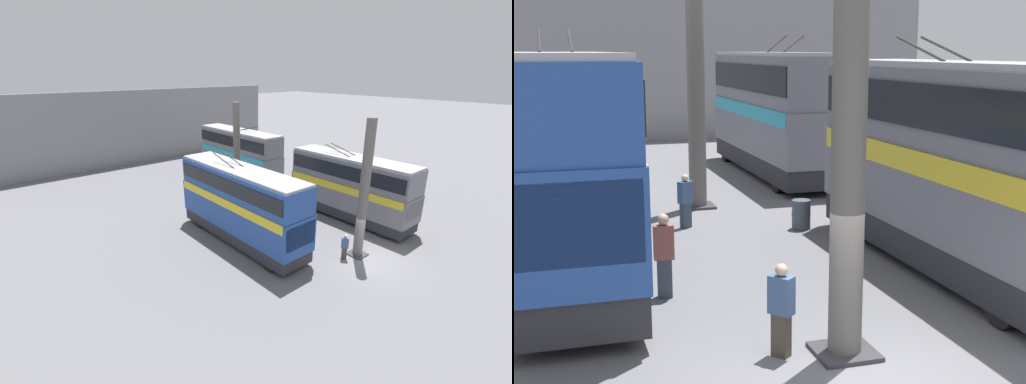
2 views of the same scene
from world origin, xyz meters
The scene contains 11 objects.
ground_plane centered at (0.00, 0.00, 0.00)m, with size 240.00×240.00×0.00m, color slate.
depot_back_wall centered at (31.66, 0.00, 4.33)m, with size 0.50×36.00×8.66m.
support_column_near centered at (0.89, 0.00, 4.11)m, with size 1.04×1.04×8.47m.
support_column_far centered at (13.17, 0.00, 4.11)m, with size 1.04×1.04×8.47m.
bus_left_near centered at (4.69, -4.37, 2.77)m, with size 10.00×2.54×5.50m.
bus_left_far centered at (18.56, -4.37, 2.87)m, with size 10.87×2.54×5.68m.
bus_right_near centered at (7.03, 4.37, 2.91)m, with size 10.60×2.54×5.71m.
person_by_right_row centered at (4.68, 2.48, 0.97)m, with size 0.27×0.44×1.81m.
person_aisle_midway centered at (10.54, 0.92, 0.83)m, with size 0.42×0.48×1.59m.
person_aisle_foreground centered at (1.14, 1.07, 0.86)m, with size 0.48×0.45×1.64m.
oil_drum centered at (9.38, -2.27, 0.43)m, with size 0.57×0.57×0.86m.
Camera 2 is at (-9.68, 4.65, 5.13)m, focal length 50.00 mm.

